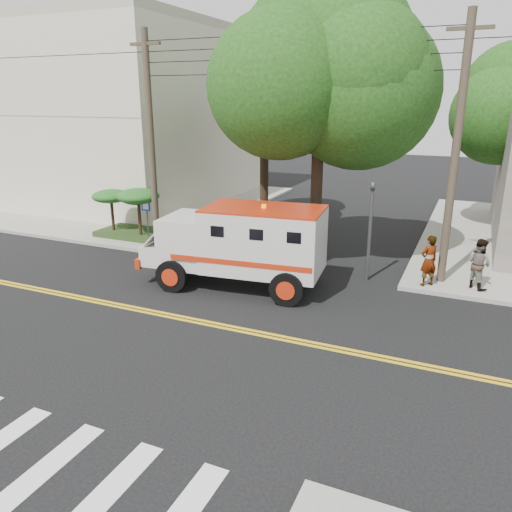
% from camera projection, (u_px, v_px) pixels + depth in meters
% --- Properties ---
extents(ground, '(100.00, 100.00, 0.00)m').
position_uv_depth(ground, '(199.00, 322.00, 14.83)').
color(ground, black).
rests_on(ground, ground).
extents(sidewalk_nw, '(17.00, 17.00, 0.15)m').
position_uv_depth(sidewalk_nw, '(122.00, 201.00, 31.79)').
color(sidewalk_nw, gray).
rests_on(sidewalk_nw, ground).
extents(building_left, '(16.00, 14.00, 10.00)m').
position_uv_depth(building_left, '(105.00, 117.00, 32.33)').
color(building_left, beige).
rests_on(building_left, sidewalk_nw).
extents(utility_pole_left, '(0.28, 0.28, 9.00)m').
position_uv_depth(utility_pole_left, '(151.00, 144.00, 20.86)').
color(utility_pole_left, '#382D23').
rests_on(utility_pole_left, ground).
extents(utility_pole_right, '(0.28, 0.28, 9.00)m').
position_uv_depth(utility_pole_right, '(455.00, 157.00, 16.44)').
color(utility_pole_right, '#382D23').
rests_on(utility_pole_right, ground).
extents(tree_main, '(6.08, 5.70, 9.85)m').
position_uv_depth(tree_main, '(330.00, 72.00, 17.31)').
color(tree_main, black).
rests_on(tree_main, ground).
extents(tree_left, '(4.48, 4.20, 7.70)m').
position_uv_depth(tree_left, '(269.00, 111.00, 24.40)').
color(tree_left, black).
rests_on(tree_left, ground).
extents(traffic_signal, '(0.15, 0.18, 3.60)m').
position_uv_depth(traffic_signal, '(371.00, 221.00, 17.57)').
color(traffic_signal, '#3F3F42').
rests_on(traffic_signal, ground).
extents(accessibility_sign, '(0.45, 0.10, 2.02)m').
position_uv_depth(accessibility_sign, '(147.00, 215.00, 22.19)').
color(accessibility_sign, '#3F3F42').
rests_on(accessibility_sign, ground).
extents(palm_planter, '(3.52, 2.63, 2.36)m').
position_uv_depth(palm_planter, '(130.00, 205.00, 22.98)').
color(palm_planter, '#1E3314').
rests_on(palm_planter, sidewalk_nw).
extents(armored_truck, '(6.55, 3.13, 2.89)m').
position_uv_depth(armored_truck, '(241.00, 242.00, 17.10)').
color(armored_truck, silver).
rests_on(armored_truck, ground).
extents(pedestrian_a, '(0.77, 0.76, 1.79)m').
position_uv_depth(pedestrian_a, '(429.00, 261.00, 17.03)').
color(pedestrian_a, gray).
rests_on(pedestrian_a, sidewalk_ne).
extents(pedestrian_b, '(1.07, 1.06, 1.74)m').
position_uv_depth(pedestrian_b, '(479.00, 264.00, 16.81)').
color(pedestrian_b, gray).
rests_on(pedestrian_b, sidewalk_ne).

